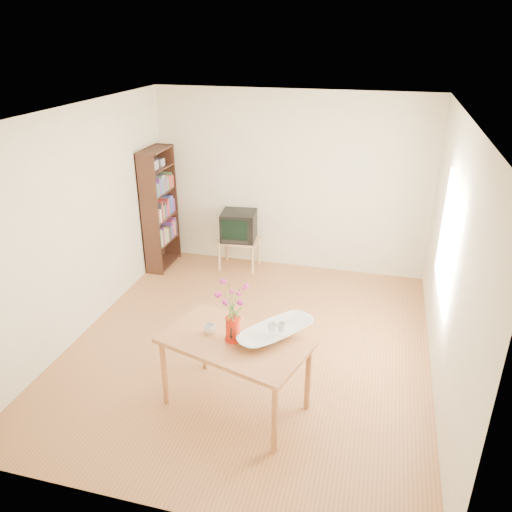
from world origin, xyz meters
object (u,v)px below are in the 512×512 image
(table, at_px, (235,348))
(pitcher, at_px, (233,330))
(mug, at_px, (210,329))
(television, at_px, (239,225))
(bowl, at_px, (276,313))

(table, xyz_separation_m, pitcher, (-0.02, 0.01, 0.19))
(table, distance_m, mug, 0.29)
(television, bearing_deg, bowl, -73.34)
(bowl, relative_size, television, 0.96)
(bowl, bearing_deg, table, -153.87)
(table, relative_size, mug, 13.48)
(table, bearing_deg, bowl, 42.86)
(mug, xyz_separation_m, bowl, (0.60, 0.12, 0.20))
(bowl, bearing_deg, pitcher, -155.77)
(table, height_order, television, television)
(pitcher, relative_size, television, 0.44)
(mug, relative_size, bowl, 0.21)
(table, relative_size, pitcher, 6.33)
(pitcher, distance_m, bowl, 0.42)
(table, bearing_deg, mug, -174.70)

